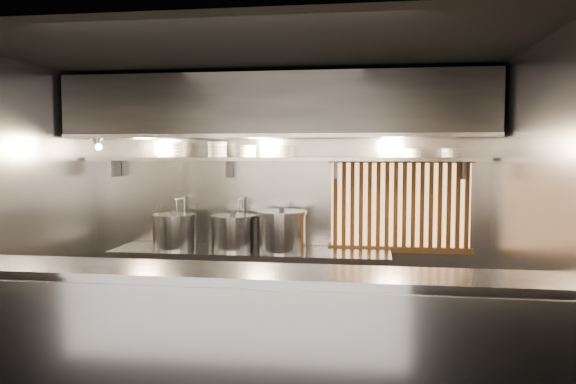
% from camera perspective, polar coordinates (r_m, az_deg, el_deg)
% --- Properties ---
extents(floor, '(4.50, 4.50, 0.00)m').
position_cam_1_polar(floor, '(5.24, -3.15, -17.87)').
color(floor, black).
rests_on(floor, ground).
extents(ceiling, '(4.50, 4.50, 0.00)m').
position_cam_1_polar(ceiling, '(4.93, -3.28, 13.91)').
color(ceiling, black).
rests_on(ceiling, wall_back).
extents(wall_back, '(4.50, 0.00, 4.50)m').
position_cam_1_polar(wall_back, '(6.36, -0.50, -0.94)').
color(wall_back, gray).
rests_on(wall_back, floor).
extents(wall_left, '(0.00, 3.00, 3.00)m').
position_cam_1_polar(wall_left, '(5.78, -25.65, -1.86)').
color(wall_left, gray).
rests_on(wall_left, floor).
extents(wall_right, '(0.00, 3.00, 3.00)m').
position_cam_1_polar(wall_right, '(4.96, 23.21, -2.71)').
color(wall_right, gray).
rests_on(wall_right, floor).
extents(serving_counter, '(4.50, 0.56, 1.13)m').
position_cam_1_polar(serving_counter, '(4.16, -5.92, -15.47)').
color(serving_counter, gray).
rests_on(serving_counter, floor).
extents(cooking_bench, '(3.00, 0.70, 0.90)m').
position_cam_1_polar(cooking_bench, '(6.21, -3.81, -9.97)').
color(cooking_bench, gray).
rests_on(cooking_bench, floor).
extents(bowl_shelf, '(4.40, 0.34, 0.04)m').
position_cam_1_polar(bowl_shelf, '(6.16, -0.76, 3.37)').
color(bowl_shelf, gray).
rests_on(bowl_shelf, wall_back).
extents(exhaust_hood, '(4.40, 0.81, 0.65)m').
position_cam_1_polar(exhaust_hood, '(5.96, -1.11, 8.58)').
color(exhaust_hood, '#2D2D30').
rests_on(exhaust_hood, ceiling).
extents(wood_screen, '(1.56, 0.09, 1.04)m').
position_cam_1_polar(wood_screen, '(6.25, 11.30, -1.30)').
color(wood_screen, '#F9B670').
rests_on(wood_screen, wall_back).
extents(faucet_left, '(0.04, 0.30, 0.50)m').
position_cam_1_polar(faucet_left, '(6.52, -10.73, -1.71)').
color(faucet_left, silver).
rests_on(faucet_left, wall_back).
extents(faucet_right, '(0.04, 0.30, 0.50)m').
position_cam_1_polar(faucet_right, '(6.32, -4.72, -1.83)').
color(faucet_right, silver).
rests_on(faucet_right, wall_back).
extents(heat_lamp, '(0.25, 0.35, 0.20)m').
position_cam_1_polar(heat_lamp, '(6.30, -18.83, 4.87)').
color(heat_lamp, gray).
rests_on(heat_lamp, exhaust_hood).
extents(pendant_bulb, '(0.09, 0.09, 0.19)m').
position_cam_1_polar(pendant_bulb, '(6.06, -1.88, 4.13)').
color(pendant_bulb, '#2D2D30').
rests_on(pendant_bulb, exhaust_hood).
extents(stock_pot_left, '(0.64, 0.64, 0.42)m').
position_cam_1_polar(stock_pot_left, '(6.29, -11.50, -3.91)').
color(stock_pot_left, gray).
rests_on(stock_pot_left, cooking_bench).
extents(stock_pot_mid, '(0.59, 0.59, 0.47)m').
position_cam_1_polar(stock_pot_mid, '(6.00, -0.67, -3.96)').
color(stock_pot_mid, gray).
rests_on(stock_pot_mid, cooking_bench).
extents(stock_pot_right, '(0.60, 0.60, 0.41)m').
position_cam_1_polar(stock_pot_right, '(6.13, -5.60, -4.08)').
color(stock_pot_right, gray).
rests_on(stock_pot_right, cooking_bench).
extents(bowl_stack_0, '(0.24, 0.24, 0.17)m').
position_cam_1_polar(bowl_stack_0, '(6.45, -11.07, 4.26)').
color(bowl_stack_0, silver).
rests_on(bowl_stack_0, bowl_shelf).
extents(bowl_stack_1, '(0.23, 0.23, 0.17)m').
position_cam_1_polar(bowl_stack_1, '(6.31, -7.19, 4.30)').
color(bowl_stack_1, silver).
rests_on(bowl_stack_1, bowl_shelf).
extents(bowl_stack_2, '(0.20, 0.20, 0.13)m').
position_cam_1_polar(bowl_stack_2, '(6.23, -4.12, 4.16)').
color(bowl_stack_2, silver).
rests_on(bowl_stack_2, bowl_shelf).
extents(bowl_stack_3, '(0.22, 0.22, 0.13)m').
position_cam_1_polar(bowl_stack_3, '(6.15, -0.37, 4.17)').
color(bowl_stack_3, silver).
rests_on(bowl_stack_3, bowl_shelf).
extents(bowl_stack_4, '(0.24, 0.24, 0.09)m').
position_cam_1_polar(bowl_stack_4, '(6.09, 12.52, 3.89)').
color(bowl_stack_4, silver).
rests_on(bowl_stack_4, bowl_shelf).
extents(bowl_stack_5, '(0.22, 0.22, 0.09)m').
position_cam_1_polar(bowl_stack_5, '(6.14, 16.26, 3.83)').
color(bowl_stack_5, silver).
rests_on(bowl_stack_5, bowl_shelf).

